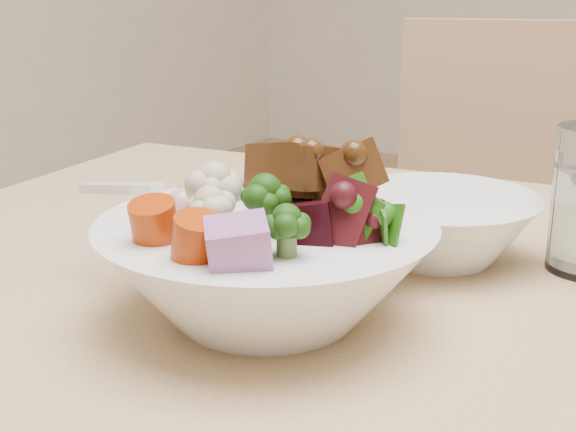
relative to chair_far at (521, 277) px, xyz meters
The scene contains 4 objects.
chair_far is the anchor object (origin of this frame).
food_bowl 0.74m from the chair_far, 87.43° to the right, with size 0.22×0.22×0.12m.
soup_spoon 0.75m from the chair_far, 94.90° to the right, with size 0.12×0.04×0.02m.
side_bowl 0.59m from the chair_far, 81.33° to the right, with size 0.16×0.16×0.05m, color white, non-canonical shape.
Camera 1 is at (-0.02, -0.64, 0.89)m, focal length 50.00 mm.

